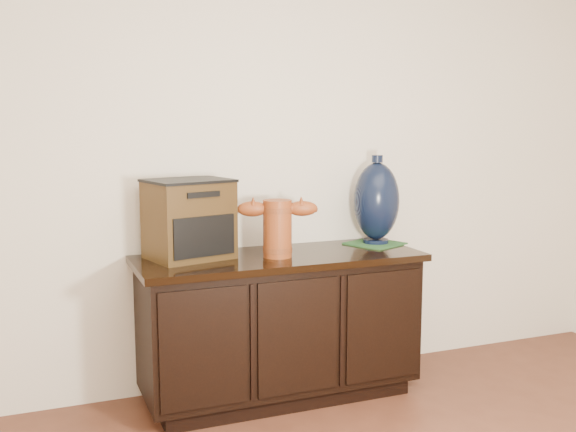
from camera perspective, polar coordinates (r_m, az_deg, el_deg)
name	(u,v)px	position (r m, az deg, el deg)	size (l,w,h in m)	color
sideboard	(279,325)	(3.52, -0.73, -9.20)	(1.46, 0.56, 0.75)	black
terracotta_vessel	(277,225)	(3.36, -0.90, -0.77)	(0.41, 0.19, 0.29)	#97441B
tv_radio	(189,219)	(3.36, -8.39, -0.26)	(0.46, 0.40, 0.39)	#3B270E
green_mat	(375,243)	(3.76, 7.37, -2.32)	(0.26, 0.26, 0.01)	#285A2A
lamp_base	(376,201)	(3.72, 7.50, 1.23)	(0.33, 0.33, 0.48)	black
spray_can	(212,235)	(3.52, -6.46, -1.65)	(0.06, 0.06, 0.17)	maroon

